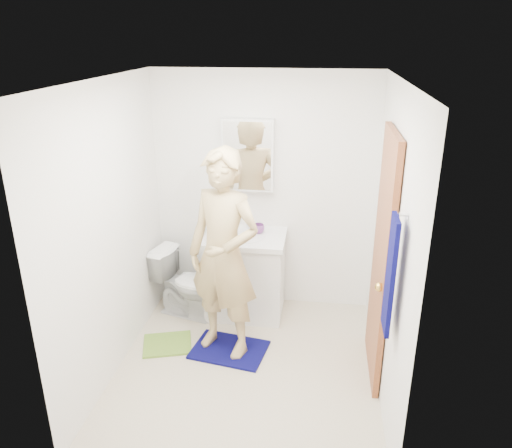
{
  "coord_description": "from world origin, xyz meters",
  "views": [
    {
      "loc": [
        0.55,
        -3.53,
        2.72
      ],
      "look_at": [
        0.05,
        0.25,
        1.24
      ],
      "focal_mm": 35.0,
      "sensor_mm": 36.0,
      "label": 1
    }
  ],
  "objects_px": {
    "man": "(224,255)",
    "soap_dispenser": "(213,228)",
    "vanity_cabinet": "(245,277)",
    "towel": "(390,275)",
    "medicine_cabinet": "(248,155)",
    "toilet": "(188,283)",
    "toothbrush_cup": "(258,229)"
  },
  "relations": [
    {
      "from": "man",
      "to": "soap_dispenser",
      "type": "bearing_deg",
      "value": 131.73
    },
    {
      "from": "vanity_cabinet",
      "to": "towel",
      "type": "relative_size",
      "value": 1.0
    },
    {
      "from": "medicine_cabinet",
      "to": "man",
      "type": "relative_size",
      "value": 0.38
    },
    {
      "from": "vanity_cabinet",
      "to": "toilet",
      "type": "relative_size",
      "value": 1.15
    },
    {
      "from": "towel",
      "to": "toilet",
      "type": "distance_m",
      "value": 2.4
    },
    {
      "from": "soap_dispenser",
      "to": "man",
      "type": "relative_size",
      "value": 0.09
    },
    {
      "from": "toothbrush_cup",
      "to": "man",
      "type": "bearing_deg",
      "value": -104.68
    },
    {
      "from": "medicine_cabinet",
      "to": "toothbrush_cup",
      "type": "relative_size",
      "value": 5.94
    },
    {
      "from": "medicine_cabinet",
      "to": "toothbrush_cup",
      "type": "xyz_separation_m",
      "value": [
        0.12,
        -0.14,
        -0.7
      ]
    },
    {
      "from": "toilet",
      "to": "vanity_cabinet",
      "type": "bearing_deg",
      "value": -63.06
    },
    {
      "from": "soap_dispenser",
      "to": "towel",
      "type": "bearing_deg",
      "value": -43.83
    },
    {
      "from": "toothbrush_cup",
      "to": "medicine_cabinet",
      "type": "bearing_deg",
      "value": 130.03
    },
    {
      "from": "vanity_cabinet",
      "to": "toothbrush_cup",
      "type": "xyz_separation_m",
      "value": [
        0.12,
        0.08,
        0.5
      ]
    },
    {
      "from": "man",
      "to": "medicine_cabinet",
      "type": "bearing_deg",
      "value": 106.81
    },
    {
      "from": "towel",
      "to": "soap_dispenser",
      "type": "xyz_separation_m",
      "value": [
        -1.48,
        1.42,
        -0.31
      ]
    },
    {
      "from": "medicine_cabinet",
      "to": "man",
      "type": "distance_m",
      "value": 1.12
    },
    {
      "from": "toilet",
      "to": "toothbrush_cup",
      "type": "xyz_separation_m",
      "value": [
        0.69,
        0.2,
        0.55
      ]
    },
    {
      "from": "medicine_cabinet",
      "to": "toothbrush_cup",
      "type": "height_order",
      "value": "medicine_cabinet"
    },
    {
      "from": "vanity_cabinet",
      "to": "man",
      "type": "xyz_separation_m",
      "value": [
        -0.08,
        -0.68,
        0.54
      ]
    },
    {
      "from": "toothbrush_cup",
      "to": "man",
      "type": "height_order",
      "value": "man"
    },
    {
      "from": "vanity_cabinet",
      "to": "medicine_cabinet",
      "type": "relative_size",
      "value": 1.14
    },
    {
      "from": "medicine_cabinet",
      "to": "man",
      "type": "bearing_deg",
      "value": -94.86
    },
    {
      "from": "soap_dispenser",
      "to": "toothbrush_cup",
      "type": "relative_size",
      "value": 1.47
    },
    {
      "from": "vanity_cabinet",
      "to": "soap_dispenser",
      "type": "xyz_separation_m",
      "value": [
        -0.3,
        -0.06,
        0.54
      ]
    },
    {
      "from": "toilet",
      "to": "medicine_cabinet",
      "type": "bearing_deg",
      "value": -43.66
    },
    {
      "from": "vanity_cabinet",
      "to": "man",
      "type": "height_order",
      "value": "man"
    },
    {
      "from": "toothbrush_cup",
      "to": "man",
      "type": "distance_m",
      "value": 0.78
    },
    {
      "from": "vanity_cabinet",
      "to": "toilet",
      "type": "bearing_deg",
      "value": -168.6
    },
    {
      "from": "man",
      "to": "towel",
      "type": "bearing_deg",
      "value": -11.11
    },
    {
      "from": "toilet",
      "to": "soap_dispenser",
      "type": "bearing_deg",
      "value": -63.85
    },
    {
      "from": "medicine_cabinet",
      "to": "toothbrush_cup",
      "type": "distance_m",
      "value": 0.73
    },
    {
      "from": "soap_dispenser",
      "to": "toothbrush_cup",
      "type": "bearing_deg",
      "value": 18.95
    }
  ]
}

